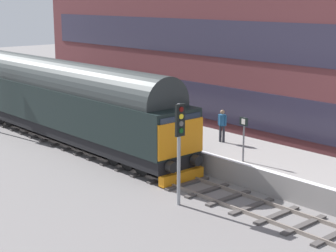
% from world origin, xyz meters
% --- Properties ---
extents(ground_plane, '(140.00, 140.00, 0.00)m').
position_xyz_m(ground_plane, '(0.00, 0.00, 0.00)').
color(ground_plane, slate).
rests_on(ground_plane, ground).
extents(track_main, '(2.50, 60.00, 0.15)m').
position_xyz_m(track_main, '(0.00, 0.00, 0.05)').
color(track_main, gray).
rests_on(track_main, ground).
extents(station_platform, '(4.00, 44.00, 1.01)m').
position_xyz_m(station_platform, '(3.60, 0.00, 0.50)').
color(station_platform, gray).
rests_on(station_platform, ground).
extents(diesel_locomotive, '(2.74, 19.84, 4.68)m').
position_xyz_m(diesel_locomotive, '(0.00, 7.71, 2.49)').
color(diesel_locomotive, black).
rests_on(diesel_locomotive, ground).
extents(signal_post_near, '(0.44, 0.22, 4.10)m').
position_xyz_m(signal_post_near, '(-1.95, -4.01, 2.69)').
color(signal_post_near, gray).
rests_on(signal_post_near, ground).
extents(platform_number_sign, '(0.10, 0.44, 1.99)m').
position_xyz_m(platform_number_sign, '(1.99, -3.89, 2.33)').
color(platform_number_sign, slate).
rests_on(platform_number_sign, station_platform).
extents(waiting_passenger, '(0.38, 0.51, 1.64)m').
position_xyz_m(waiting_passenger, '(3.80, -0.93, 1.99)').
color(waiting_passenger, '#292A31').
rests_on(waiting_passenger, station_platform).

